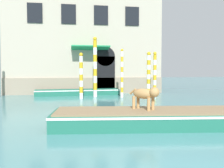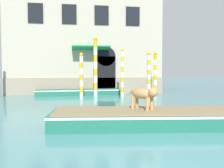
{
  "view_description": "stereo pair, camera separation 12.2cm",
  "coord_description": "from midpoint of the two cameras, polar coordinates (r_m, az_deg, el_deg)",
  "views": [
    {
      "loc": [
        -2.58,
        -4.3,
        2.11
      ],
      "look_at": [
        0.07,
        11.38,
        1.2
      ],
      "focal_mm": 42.0,
      "sensor_mm": 36.0,
      "label": 1
    },
    {
      "loc": [
        -2.46,
        -4.32,
        2.11
      ],
      "look_at": [
        0.07,
        11.38,
        1.2
      ],
      "focal_mm": 42.0,
      "sensor_mm": 36.0,
      "label": 2
    }
  ],
  "objects": [
    {
      "name": "mooring_pole_2",
      "position": [
        19.37,
        2.01,
        2.4
      ],
      "size": [
        0.2,
        0.2,
        3.6
      ],
      "color": "white",
      "rests_on": "ground_plane"
    },
    {
      "name": "palazzo_left",
      "position": [
        25.86,
        -6.51,
        15.55
      ],
      "size": [
        13.49,
        7.4,
        15.27
      ],
      "color": "#B2A893",
      "rests_on": "ground_plane"
    },
    {
      "name": "dog_on_deck",
      "position": [
        9.71,
        6.92,
        -2.23
      ],
      "size": [
        0.91,
        1.1,
        0.87
      ],
      "rotation": [
        0.0,
        0.0,
        -0.91
      ],
      "color": "tan",
      "rests_on": "boat_foreground"
    },
    {
      "name": "boat_foreground",
      "position": [
        9.92,
        10.62,
        -7.15
      ],
      "size": [
        8.3,
        3.11,
        0.61
      ],
      "rotation": [
        0.0,
        0.0,
        -0.12
      ],
      "color": "#1E6651",
      "rests_on": "ground_plane"
    },
    {
      "name": "mooring_pole_1",
      "position": [
        21.41,
        9.14,
        2.33
      ],
      "size": [
        0.27,
        0.27,
        3.5
      ],
      "color": "white",
      "rests_on": "ground_plane"
    },
    {
      "name": "mooring_pole_4",
      "position": [
        19.24,
        7.8,
        2.02
      ],
      "size": [
        0.28,
        0.28,
        3.36
      ],
      "color": "white",
      "rests_on": "ground_plane"
    },
    {
      "name": "mooring_pole_3",
      "position": [
        18.62,
        -6.92,
        1.84
      ],
      "size": [
        0.26,
        0.26,
        3.26
      ],
      "color": "white",
      "rests_on": "ground_plane"
    },
    {
      "name": "mooring_pole_0",
      "position": [
        19.8,
        -3.88,
        3.77
      ],
      "size": [
        0.29,
        0.29,
        4.52
      ],
      "color": "white",
      "rests_on": "ground_plane"
    },
    {
      "name": "boat_moored_near_palazzo",
      "position": [
        21.35,
        -7.65,
        -1.75
      ],
      "size": [
        6.82,
        1.73,
        0.47
      ],
      "rotation": [
        0.0,
        0.0,
        0.06
      ],
      "color": "#1E6651",
      "rests_on": "ground_plane"
    }
  ]
}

